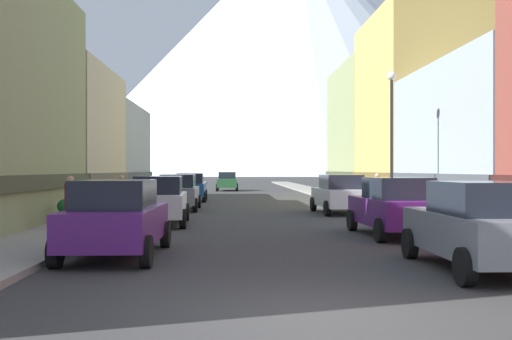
% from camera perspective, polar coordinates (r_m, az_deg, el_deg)
% --- Properties ---
extents(ground_plane, '(400.00, 400.00, 0.00)m').
position_cam_1_polar(ground_plane, '(8.52, 5.64, -13.65)').
color(ground_plane, '#343434').
extents(sidewalk_left, '(2.50, 100.00, 0.15)m').
position_cam_1_polar(sidewalk_left, '(43.55, -9.03, -2.51)').
color(sidewalk_left, gray).
rests_on(sidewalk_left, ground).
extents(sidewalk_right, '(2.50, 100.00, 0.15)m').
position_cam_1_polar(sidewalk_right, '(43.87, 7.42, -2.49)').
color(sidewalk_right, gray).
rests_on(sidewalk_right, ground).
extents(storefront_left_2, '(9.28, 9.68, 7.27)m').
position_cam_1_polar(storefront_left_2, '(33.43, -21.24, 2.58)').
color(storefront_left_2, beige).
rests_on(storefront_left_2, ground).
extents(storefront_left_3, '(8.63, 10.79, 6.37)m').
position_cam_1_polar(storefront_left_3, '(43.18, -16.40, 1.43)').
color(storefront_left_3, '#99A5B2').
rests_on(storefront_left_3, ground).
extents(storefront_right_1, '(6.55, 12.21, 6.66)m').
position_cam_1_polar(storefront_right_1, '(28.31, 22.29, 2.44)').
color(storefront_right_1, '#99A5B2').
rests_on(storefront_right_1, ground).
extents(storefront_right_2, '(9.20, 10.30, 11.56)m').
position_cam_1_polar(storefront_right_2, '(39.49, 17.16, 5.25)').
color(storefront_right_2, '#D8B259').
rests_on(storefront_right_2, ground).
extents(storefront_right_3, '(6.87, 12.06, 10.34)m').
position_cam_1_polar(storefront_right_3, '(49.90, 11.57, 3.47)').
color(storefront_right_3, '#8C9966').
rests_on(storefront_right_3, ground).
extents(car_left_0, '(2.10, 4.42, 1.78)m').
position_cam_1_polar(car_left_0, '(14.29, -13.04, -4.45)').
color(car_left_0, '#591E72').
rests_on(car_left_0, ground).
extents(car_left_1, '(2.22, 4.47, 1.78)m').
position_cam_1_polar(car_left_1, '(22.31, -9.13, -2.83)').
color(car_left_1, silver).
rests_on(car_left_1, ground).
extents(car_left_2, '(2.08, 4.41, 1.78)m').
position_cam_1_polar(car_left_2, '(30.15, -7.34, -2.08)').
color(car_left_2, slate).
rests_on(car_left_2, ground).
extents(car_left_3, '(2.12, 4.43, 1.78)m').
position_cam_1_polar(car_left_3, '(38.71, -6.22, -1.61)').
color(car_left_3, '#19478C').
rests_on(car_left_3, ground).
extents(car_right_0, '(2.08, 4.41, 1.78)m').
position_cam_1_polar(car_right_0, '(12.85, 20.43, -4.95)').
color(car_right_0, slate).
rests_on(car_right_0, ground).
extents(car_right_1, '(2.22, 4.47, 1.78)m').
position_cam_1_polar(car_right_1, '(18.76, 13.03, -3.37)').
color(car_right_1, '#591E72').
rests_on(car_right_1, ground).
extents(car_right_2, '(2.25, 4.48, 1.78)m').
position_cam_1_polar(car_right_2, '(27.91, 7.93, -2.25)').
color(car_right_2, silver).
rests_on(car_right_2, ground).
extents(car_driving_0, '(2.06, 4.40, 1.78)m').
position_cam_1_polar(car_driving_0, '(57.55, -2.74, -1.07)').
color(car_driving_0, '#265933').
rests_on(car_driving_0, ground).
extents(potted_plant_0, '(0.50, 0.50, 0.79)m').
position_cam_1_polar(potted_plant_0, '(22.07, 19.41, -3.72)').
color(potted_plant_0, brown).
rests_on(potted_plant_0, sidewalk_right).
extents(potted_plant_1, '(0.54, 0.54, 0.83)m').
position_cam_1_polar(potted_plant_1, '(22.16, -17.64, -3.75)').
color(potted_plant_1, '#4C4C51').
rests_on(potted_plant_1, sidewalk_left).
extents(pedestrian_0, '(0.36, 0.36, 1.67)m').
position_cam_1_polar(pedestrian_0, '(19.96, -17.13, -3.11)').
color(pedestrian_0, maroon).
rests_on(pedestrian_0, sidewalk_left).
extents(pedestrian_1, '(0.36, 0.36, 1.61)m').
position_cam_1_polar(pedestrian_1, '(28.59, -12.58, -2.21)').
color(pedestrian_1, navy).
rests_on(pedestrian_1, sidewalk_left).
extents(pedestrian_2, '(0.36, 0.36, 1.68)m').
position_cam_1_polar(pedestrian_2, '(31.28, 11.39, -1.96)').
color(pedestrian_2, navy).
rests_on(pedestrian_2, sidewalk_right).
extents(streetlamp_right, '(0.36, 0.36, 5.86)m').
position_cam_1_polar(streetlamp_right, '(25.21, 12.69, 4.52)').
color(streetlamp_right, black).
rests_on(streetlamp_right, sidewalk_right).
extents(mountain_backdrop, '(206.55, 206.55, 110.97)m').
position_cam_1_polar(mountain_backdrop, '(274.86, 3.57, 11.26)').
color(mountain_backdrop, silver).
rests_on(mountain_backdrop, ground).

